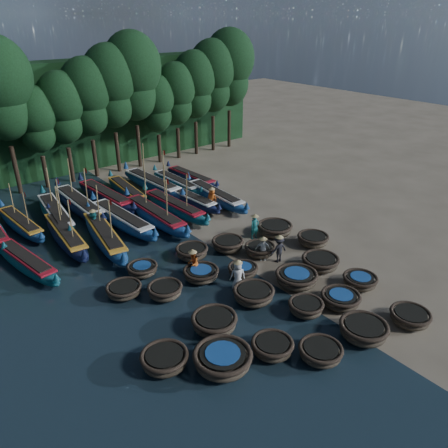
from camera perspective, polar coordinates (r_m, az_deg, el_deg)
ground at (r=27.08m, az=1.29°, el=-4.78°), size 120.00×120.00×0.00m
foliage_wall at (r=44.78m, az=-19.01°, el=13.15°), size 40.00×3.00×10.00m
coracle_2 at (r=20.40m, az=12.49°, el=-15.99°), size 2.33×2.33×0.67m
coracle_3 at (r=21.92m, az=17.76°, el=-13.04°), size 2.53×2.53×0.82m
coracle_4 at (r=23.66m, az=23.14°, el=-11.08°), size 2.00×2.00×0.68m
coracle_5 at (r=19.47m, az=-0.17°, el=-17.22°), size 2.65×2.65×0.84m
coracle_6 at (r=20.26m, az=6.33°, el=-15.65°), size 1.93×1.93×0.71m
coracle_7 at (r=22.79m, az=10.64°, el=-10.61°), size 2.16×2.16×0.72m
coracle_8 at (r=23.75m, az=14.98°, el=-9.43°), size 2.48×2.48×0.72m
coracle_9 at (r=25.61m, az=17.35°, el=-7.06°), size 2.33×2.33×0.66m
coracle_10 at (r=19.72m, az=-7.77°, el=-17.11°), size 2.11×2.11×0.73m
coracle_11 at (r=21.39m, az=-1.27°, el=-12.69°), size 2.53×2.53×0.81m
coracle_12 at (r=23.32m, az=3.89°, el=-9.12°), size 2.22×2.22×0.78m
coracle_13 at (r=24.87m, az=9.44°, el=-6.95°), size 2.67×2.67×0.80m
coracle_14 at (r=26.67m, az=12.47°, el=-4.87°), size 2.66×2.66×0.78m
coracle_15 at (r=23.80m, az=-7.71°, el=-8.59°), size 1.91×1.91×0.73m
coracle_16 at (r=25.09m, az=-3.02°, el=-6.47°), size 2.32×2.32×0.68m
coracle_17 at (r=25.42m, az=2.48°, el=-6.02°), size 1.97×1.97×0.66m
coracle_18 at (r=27.55m, az=4.71°, el=-3.33°), size 1.97×1.97×0.71m
coracle_19 at (r=29.22m, az=11.55°, el=-1.97°), size 2.08×2.08×0.73m
coracle_20 at (r=24.36m, az=-12.93°, el=-8.36°), size 1.94×1.94×0.63m
coracle_21 at (r=25.93m, az=-10.62°, el=-5.80°), size 2.17×2.17×0.65m
coracle_22 at (r=27.20m, az=-4.22°, el=-3.64°), size 2.05×2.05×0.77m
coracle_23 at (r=27.99m, az=0.50°, el=-2.63°), size 2.35×2.35×0.78m
coracle_24 at (r=30.16m, az=6.65°, el=-0.59°), size 2.77×2.77×0.79m
long_boat_1 at (r=28.48m, az=-24.45°, el=-4.50°), size 2.51×7.55×1.35m
long_boat_2 at (r=30.68m, az=-19.97°, el=-1.35°), size 2.20×8.45×3.60m
long_boat_3 at (r=29.74m, az=-15.31°, el=-1.50°), size 2.94×8.66×3.73m
long_boat_4 at (r=31.82m, az=-13.19°, el=0.60°), size 2.09×8.78×1.55m
long_boat_5 at (r=31.99m, az=-9.04°, el=1.14°), size 1.60×8.93×3.79m
long_boat_6 at (r=33.33m, az=-6.56°, el=2.28°), size 1.90×8.40×3.57m
long_boat_7 at (r=34.83m, az=-4.58°, el=3.32°), size 1.79×7.51×1.32m
long_boat_8 at (r=35.11m, az=-1.15°, el=3.70°), size 1.83×8.40×1.48m
long_boat_10 at (r=33.66m, az=-24.99°, el=0.03°), size 1.94×7.54×3.21m
long_boat_11 at (r=34.08m, az=-21.11°, el=1.23°), size 2.56×8.79×3.76m
long_boat_12 at (r=35.23m, az=-18.42°, el=2.49°), size 1.62×9.19×3.90m
long_boat_13 at (r=36.21m, az=-15.19°, el=3.52°), size 2.15×8.86×1.56m
long_boat_14 at (r=37.13m, az=-12.57°, el=4.25°), size 2.02×7.70×1.36m
long_boat_15 at (r=38.10m, az=-9.34°, el=5.24°), size 2.07×9.03×3.84m
long_boat_16 at (r=38.34m, az=-6.20°, el=5.39°), size 1.42×7.48×1.32m
long_boat_17 at (r=39.45m, az=-4.28°, el=6.06°), size 1.68×7.39×1.30m
fisherman_0 at (r=23.92m, az=1.81°, el=-6.65°), size 1.03×0.89×1.97m
fisherman_1 at (r=29.29m, az=4.03°, el=-0.23°), size 0.68×0.52×1.91m
fisherman_2 at (r=25.24m, az=-4.08°, el=-5.04°), size 0.97×0.99×1.81m
fisherman_3 at (r=26.76m, az=7.16°, el=-3.18°), size 1.19×0.79×1.93m
fisherman_4 at (r=26.84m, az=5.10°, el=-3.12°), size 0.93×0.83×1.72m
fisherman_5 at (r=31.36m, az=-16.63°, el=0.37°), size 1.13×1.62×1.88m
fisherman_6 at (r=33.76m, az=-1.58°, el=3.41°), size 0.84×0.99×1.92m
tree_5 at (r=39.96m, az=-23.40°, el=12.49°), size 3.68×3.68×8.68m
tree_6 at (r=40.51m, az=-20.42°, el=14.12°), size 4.09×4.09×9.65m
tree_7 at (r=41.19m, az=-17.49°, el=15.66°), size 4.51×4.51×10.63m
tree_8 at (r=42.00m, az=-14.63°, el=17.11°), size 4.92×4.92×11.60m
tree_9 at (r=42.93m, az=-11.83°, el=18.47°), size 5.34×5.34×12.58m
tree_10 at (r=44.43m, az=-8.81°, el=15.40°), size 3.68×3.68×8.68m
tree_11 at (r=45.51m, az=-6.29°, el=16.64°), size 4.09×4.09×9.65m
tree_12 at (r=46.69m, az=-3.86°, el=17.80°), size 4.51×4.51×10.63m
tree_13 at (r=47.96m, az=-1.52°, el=18.87°), size 4.92×4.92×11.60m
tree_14 at (r=49.32m, az=0.71°, el=19.86°), size 5.34×5.34×12.58m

